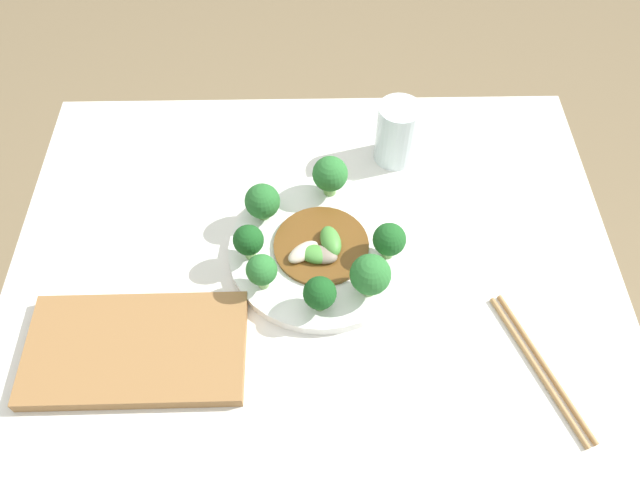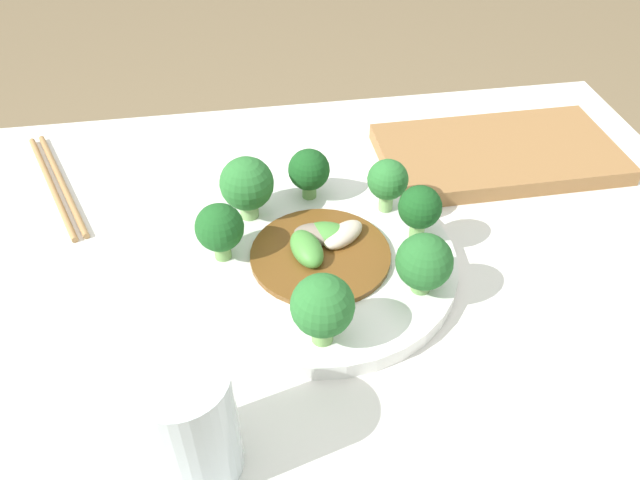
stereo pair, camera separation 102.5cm
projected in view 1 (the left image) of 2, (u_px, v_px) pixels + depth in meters
ground_plane at (315, 422)px, 1.52m from camera, size 8.00×8.00×0.00m
table at (314, 358)px, 1.22m from camera, size 0.89×0.67×0.73m
plate at (320, 251)px, 0.92m from camera, size 0.27×0.27×0.02m
broccoli_north at (318, 294)px, 0.82m from camera, size 0.05×0.05×0.06m
broccoli_south at (329, 174)px, 0.94m from camera, size 0.05×0.05×0.07m
broccoli_northeast at (260, 270)px, 0.84m from camera, size 0.04×0.04×0.06m
broccoli_east at (247, 241)px, 0.87m from camera, size 0.04×0.04×0.06m
broccoli_west at (388, 240)px, 0.87m from camera, size 0.05×0.05×0.06m
broccoli_northwest at (369, 275)px, 0.83m from camera, size 0.06×0.06×0.07m
broccoli_southeast at (261, 202)px, 0.92m from camera, size 0.05×0.05×0.06m
stirfry_center at (318, 248)px, 0.90m from camera, size 0.14×0.14×0.02m
drinking_glass at (396, 133)px, 0.99m from camera, size 0.07×0.07×0.11m
chopsticks at (539, 367)px, 0.81m from camera, size 0.10×0.22×0.01m
cutting_board at (135, 349)px, 0.82m from camera, size 0.29×0.16×0.02m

